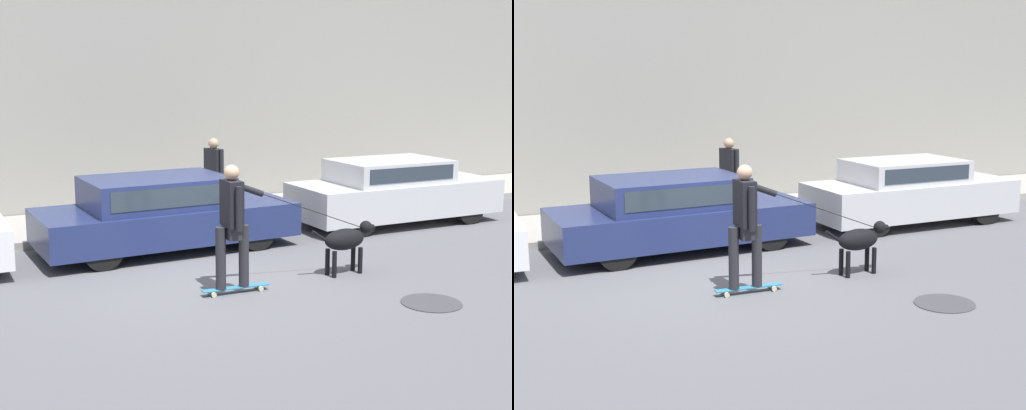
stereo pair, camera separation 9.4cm
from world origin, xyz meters
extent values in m
plane|color=#545459|center=(0.00, 0.00, 0.00)|extent=(36.00, 36.00, 0.00)
cube|color=gray|center=(0.00, 5.83, 2.83)|extent=(32.00, 0.30, 5.66)
cube|color=gray|center=(0.00, 4.42, 0.07)|extent=(30.00, 2.48, 0.14)
cylinder|color=black|center=(1.35, 2.98, 0.32)|extent=(0.65, 0.22, 0.64)
cylinder|color=black|center=(1.39, 1.44, 0.32)|extent=(0.65, 0.22, 0.64)
cylinder|color=black|center=(-1.32, 2.91, 0.32)|extent=(0.65, 0.22, 0.64)
cylinder|color=black|center=(-1.28, 1.37, 0.32)|extent=(0.65, 0.22, 0.64)
cube|color=navy|center=(0.04, 2.18, 0.48)|extent=(4.36, 1.89, 0.57)
cube|color=navy|center=(-0.14, 2.17, 1.01)|extent=(2.37, 1.66, 0.50)
cube|color=#28333D|center=(-0.11, 1.37, 1.04)|extent=(2.05, 0.07, 0.32)
cylinder|color=black|center=(6.17, 2.87, 0.33)|extent=(0.66, 0.21, 0.66)
cylinder|color=black|center=(6.15, 1.45, 0.33)|extent=(0.66, 0.21, 0.66)
cylinder|color=black|center=(3.57, 2.90, 0.33)|extent=(0.66, 0.21, 0.66)
cylinder|color=black|center=(3.55, 1.48, 0.33)|extent=(0.66, 0.21, 0.66)
cube|color=#BCBCC1|center=(4.86, 2.18, 0.53)|extent=(4.21, 1.72, 0.66)
cube|color=#BCBCC1|center=(4.69, 2.18, 1.07)|extent=(2.23, 1.53, 0.44)
cube|color=#28333D|center=(4.68, 1.42, 1.10)|extent=(1.95, 0.04, 0.28)
cylinder|color=black|center=(2.14, -0.37, 0.20)|extent=(0.07, 0.07, 0.40)
cylinder|color=black|center=(2.14, -0.54, 0.20)|extent=(0.07, 0.07, 0.40)
cylinder|color=black|center=(1.66, -0.39, 0.20)|extent=(0.07, 0.07, 0.40)
cylinder|color=black|center=(1.67, -0.57, 0.20)|extent=(0.07, 0.07, 0.40)
ellipsoid|color=black|center=(1.90, -0.47, 0.54)|extent=(0.70, 0.35, 0.32)
sphere|color=black|center=(2.30, -0.45, 0.68)|extent=(0.19, 0.19, 0.19)
cylinder|color=black|center=(2.39, -0.44, 0.67)|extent=(0.11, 0.09, 0.09)
cylinder|color=black|center=(1.45, -0.49, 0.63)|extent=(0.28, 0.06, 0.21)
cylinder|color=beige|center=(0.40, -0.53, 0.04)|extent=(0.07, 0.03, 0.07)
cylinder|color=beige|center=(0.40, -0.68, 0.04)|extent=(0.07, 0.03, 0.07)
cylinder|color=beige|center=(-0.29, -0.49, 0.04)|extent=(0.07, 0.03, 0.07)
cylinder|color=beige|center=(-0.30, -0.64, 0.04)|extent=(0.07, 0.03, 0.07)
cube|color=teal|center=(0.05, -0.59, 0.08)|extent=(0.97, 0.17, 0.02)
cylinder|color=#232328|center=(0.17, -0.59, 0.52)|extent=(0.14, 0.14, 0.86)
cylinder|color=#232328|center=(-0.17, -0.57, 0.52)|extent=(0.14, 0.14, 0.86)
cube|color=#232328|center=(0.00, -0.58, 0.86)|extent=(0.19, 0.32, 0.17)
cube|color=black|center=(0.00, -0.58, 1.26)|extent=(0.22, 0.41, 0.63)
sphere|color=tan|center=(0.00, -0.58, 1.68)|extent=(0.21, 0.21, 0.21)
cylinder|color=black|center=(-0.01, -0.83, 1.22)|extent=(0.09, 0.09, 0.60)
cylinder|color=black|center=(0.30, -0.35, 1.42)|extent=(0.59, 0.12, 0.30)
cylinder|color=black|center=(1.44, -0.41, 0.98)|extent=(1.73, 0.10, 0.67)
cylinder|color=brown|center=(1.69, 3.83, 0.53)|extent=(0.14, 0.14, 0.78)
cylinder|color=brown|center=(1.64, 3.98, 0.53)|extent=(0.14, 0.14, 0.78)
cube|color=black|center=(1.67, 3.90, 1.20)|extent=(0.31, 0.43, 0.57)
cylinder|color=black|center=(1.74, 3.68, 1.22)|extent=(0.09, 0.09, 0.54)
cylinder|color=black|center=(1.59, 4.13, 1.22)|extent=(0.09, 0.09, 0.54)
sphere|color=tan|center=(1.67, 3.90, 1.59)|extent=(0.21, 0.21, 0.21)
cube|color=brown|center=(1.74, 3.68, 0.82)|extent=(0.17, 0.26, 0.26)
cylinder|color=#38383D|center=(2.16, -2.15, 0.01)|extent=(0.80, 0.80, 0.01)
camera|label=1|loc=(-3.93, -9.12, 3.00)|focal=50.00mm
camera|label=2|loc=(-3.84, -9.17, 3.00)|focal=50.00mm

